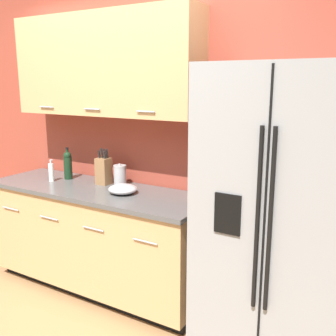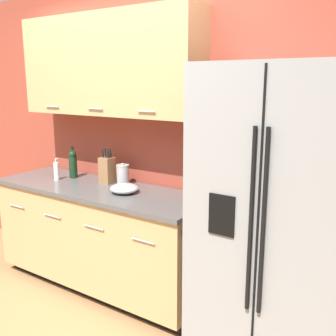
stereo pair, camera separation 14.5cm
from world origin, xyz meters
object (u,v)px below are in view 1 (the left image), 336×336
(soap_dispenser, at_px, (51,172))
(refrigerator, at_px, (281,218))
(wine_bottle, at_px, (68,165))
(knife_block, at_px, (104,170))
(mixing_bowl, at_px, (123,189))
(steel_canister, at_px, (120,175))

(soap_dispenser, bearing_deg, refrigerator, -0.52)
(wine_bottle, bearing_deg, knife_block, 2.63)
(soap_dispenser, height_order, mixing_bowl, soap_dispenser)
(knife_block, bearing_deg, mixing_bowl, -25.52)
(steel_canister, bearing_deg, soap_dispenser, -162.50)
(steel_canister, xyz_separation_m, mixing_bowl, (0.17, -0.18, -0.05))
(refrigerator, distance_m, wine_bottle, 2.00)
(soap_dispenser, distance_m, steel_canister, 0.65)
(wine_bottle, bearing_deg, steel_canister, 5.24)
(refrigerator, height_order, mixing_bowl, refrigerator)
(soap_dispenser, height_order, steel_canister, soap_dispenser)
(knife_block, height_order, mixing_bowl, knife_block)
(mixing_bowl, bearing_deg, soap_dispenser, -179.27)
(refrigerator, xyz_separation_m, soap_dispenser, (-2.05, 0.02, 0.05))
(wine_bottle, height_order, mixing_bowl, wine_bottle)
(knife_block, xyz_separation_m, soap_dispenser, (-0.47, -0.16, -0.04))
(soap_dispenser, relative_size, mixing_bowl, 0.87)
(wine_bottle, height_order, steel_canister, wine_bottle)
(wine_bottle, bearing_deg, refrigerator, -4.68)
(mixing_bowl, bearing_deg, steel_canister, 132.37)
(refrigerator, height_order, soap_dispenser, refrigerator)
(steel_canister, bearing_deg, mixing_bowl, -47.63)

